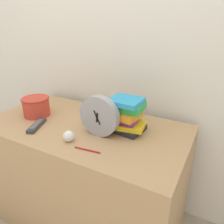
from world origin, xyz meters
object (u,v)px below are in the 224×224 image
at_px(tv_remote, 37,125).
at_px(crumpled_paper_ball, 69,136).
at_px(basket, 36,106).
at_px(pen, 87,150).
at_px(desk_clock, 99,116).
at_px(book_stack, 124,115).

bearing_deg(tv_remote, crumpled_paper_ball, -7.73).
bearing_deg(basket, tv_remote, -44.91).
bearing_deg(crumpled_paper_ball, pen, -12.02).
xyz_separation_m(basket, pen, (0.54, -0.19, -0.06)).
bearing_deg(desk_clock, pen, -79.72).
bearing_deg(crumpled_paper_ball, desk_clock, 51.61).
distance_m(basket, pen, 0.57).
relative_size(desk_clock, tv_remote, 1.24).
relative_size(book_stack, basket, 1.46).
xyz_separation_m(basket, tv_remote, (0.13, -0.13, -0.06)).
height_order(book_stack, pen, book_stack).
bearing_deg(book_stack, desk_clock, -128.16).
bearing_deg(pen, book_stack, 77.62).
bearing_deg(crumpled_paper_ball, basket, 157.57).
bearing_deg(pen, crumpled_paper_ball, 167.98).
relative_size(book_stack, crumpled_paper_ball, 4.45).
relative_size(desk_clock, book_stack, 0.88).
bearing_deg(pen, tv_remote, 170.83).
xyz_separation_m(desk_clock, tv_remote, (-0.38, -0.10, -0.10)).
height_order(book_stack, tv_remote, book_stack).
relative_size(book_stack, pen, 1.88).
relative_size(book_stack, tv_remote, 1.42).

